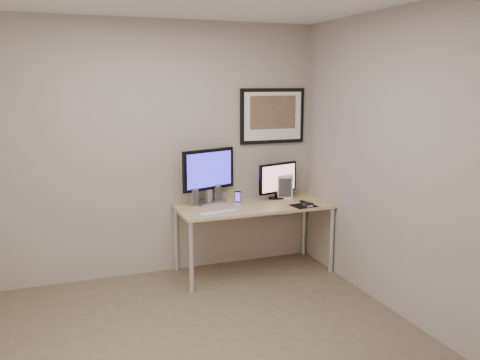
{
  "coord_description": "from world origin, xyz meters",
  "views": [
    {
      "loc": [
        -0.92,
        -3.42,
        1.98
      ],
      "look_at": [
        0.76,
        1.1,
        1.05
      ],
      "focal_mm": 38.0,
      "sensor_mm": 36.0,
      "label": 1
    }
  ],
  "objects_px": {
    "desk": "(254,211)",
    "monitor_large": "(209,173)",
    "speaker_right": "(217,193)",
    "fan_unit": "(285,186)",
    "framed_art": "(272,116)",
    "keyboard": "(218,213)",
    "speaker_left": "(195,197)",
    "monitor_tv": "(278,180)",
    "phone_dock": "(238,197)"
  },
  "relations": [
    {
      "from": "desk",
      "to": "monitor_large",
      "type": "bearing_deg",
      "value": 151.36
    },
    {
      "from": "speaker_right",
      "to": "fan_unit",
      "type": "relative_size",
      "value": 0.75
    },
    {
      "from": "framed_art",
      "to": "keyboard",
      "type": "relative_size",
      "value": 1.91
    },
    {
      "from": "desk",
      "to": "fan_unit",
      "type": "xyz_separation_m",
      "value": [
        0.44,
        0.16,
        0.19
      ]
    },
    {
      "from": "speaker_left",
      "to": "speaker_right",
      "type": "height_order",
      "value": "speaker_right"
    },
    {
      "from": "monitor_large",
      "to": "speaker_right",
      "type": "bearing_deg",
      "value": -13.18
    },
    {
      "from": "monitor_tv",
      "to": "keyboard",
      "type": "bearing_deg",
      "value": -171.57
    },
    {
      "from": "keyboard",
      "to": "framed_art",
      "type": "bearing_deg",
      "value": 23.29
    },
    {
      "from": "desk",
      "to": "keyboard",
      "type": "distance_m",
      "value": 0.51
    },
    {
      "from": "framed_art",
      "to": "speaker_right",
      "type": "bearing_deg",
      "value": -172.13
    },
    {
      "from": "desk",
      "to": "fan_unit",
      "type": "distance_m",
      "value": 0.5
    },
    {
      "from": "framed_art",
      "to": "desk",
      "type": "bearing_deg",
      "value": -136.54
    },
    {
      "from": "framed_art",
      "to": "monitor_large",
      "type": "distance_m",
      "value": 0.96
    },
    {
      "from": "framed_art",
      "to": "speaker_left",
      "type": "distance_m",
      "value": 1.25
    },
    {
      "from": "desk",
      "to": "speaker_right",
      "type": "bearing_deg",
      "value": 143.0
    },
    {
      "from": "fan_unit",
      "to": "desk",
      "type": "bearing_deg",
      "value": -134.61
    },
    {
      "from": "speaker_right",
      "to": "framed_art",
      "type": "bearing_deg",
      "value": 8.32
    },
    {
      "from": "framed_art",
      "to": "phone_dock",
      "type": "relative_size",
      "value": 5.43
    },
    {
      "from": "keyboard",
      "to": "phone_dock",
      "type": "bearing_deg",
      "value": 32.84
    },
    {
      "from": "phone_dock",
      "to": "fan_unit",
      "type": "relative_size",
      "value": 0.53
    },
    {
      "from": "monitor_large",
      "to": "monitor_tv",
      "type": "bearing_deg",
      "value": -24.42
    },
    {
      "from": "framed_art",
      "to": "monitor_large",
      "type": "height_order",
      "value": "framed_art"
    },
    {
      "from": "monitor_large",
      "to": "phone_dock",
      "type": "height_order",
      "value": "monitor_large"
    },
    {
      "from": "keyboard",
      "to": "fan_unit",
      "type": "bearing_deg",
      "value": 12.12
    },
    {
      "from": "monitor_tv",
      "to": "fan_unit",
      "type": "relative_size",
      "value": 1.9
    },
    {
      "from": "keyboard",
      "to": "monitor_tv",
      "type": "bearing_deg",
      "value": 14.29
    },
    {
      "from": "desk",
      "to": "monitor_tv",
      "type": "relative_size",
      "value": 3.26
    },
    {
      "from": "speaker_left",
      "to": "keyboard",
      "type": "xyz_separation_m",
      "value": [
        0.13,
        -0.35,
        -0.09
      ]
    },
    {
      "from": "monitor_large",
      "to": "fan_unit",
      "type": "xyz_separation_m",
      "value": [
        0.85,
        -0.06,
        -0.19
      ]
    },
    {
      "from": "desk",
      "to": "speaker_right",
      "type": "distance_m",
      "value": 0.43
    },
    {
      "from": "framed_art",
      "to": "keyboard",
      "type": "height_order",
      "value": "framed_art"
    },
    {
      "from": "monitor_tv",
      "to": "phone_dock",
      "type": "distance_m",
      "value": 0.52
    },
    {
      "from": "speaker_left",
      "to": "keyboard",
      "type": "bearing_deg",
      "value": -60.89
    },
    {
      "from": "monitor_tv",
      "to": "phone_dock",
      "type": "relative_size",
      "value": 3.56
    },
    {
      "from": "phone_dock",
      "to": "monitor_large",
      "type": "bearing_deg",
      "value": 173.57
    },
    {
      "from": "desk",
      "to": "keyboard",
      "type": "xyz_separation_m",
      "value": [
        -0.46,
        -0.21,
        0.07
      ]
    },
    {
      "from": "framed_art",
      "to": "monitor_tv",
      "type": "relative_size",
      "value": 1.53
    },
    {
      "from": "fan_unit",
      "to": "framed_art",
      "type": "bearing_deg",
      "value": 141.78
    },
    {
      "from": "phone_dock",
      "to": "fan_unit",
      "type": "xyz_separation_m",
      "value": [
        0.58,
        0.08,
        0.06
      ]
    },
    {
      "from": "speaker_right",
      "to": "keyboard",
      "type": "height_order",
      "value": "speaker_right"
    },
    {
      "from": "desk",
      "to": "phone_dock",
      "type": "xyz_separation_m",
      "value": [
        -0.15,
        0.08,
        0.13
      ]
    },
    {
      "from": "monitor_tv",
      "to": "keyboard",
      "type": "height_order",
      "value": "monitor_tv"
    },
    {
      "from": "framed_art",
      "to": "monitor_tv",
      "type": "height_order",
      "value": "framed_art"
    },
    {
      "from": "monitor_large",
      "to": "monitor_tv",
      "type": "distance_m",
      "value": 0.78
    },
    {
      "from": "monitor_large",
      "to": "phone_dock",
      "type": "bearing_deg",
      "value": -47.68
    },
    {
      "from": "phone_dock",
      "to": "speaker_left",
      "type": "bearing_deg",
      "value": -165.87
    },
    {
      "from": "framed_art",
      "to": "speaker_right",
      "type": "height_order",
      "value": "framed_art"
    },
    {
      "from": "monitor_tv",
      "to": "speaker_right",
      "type": "bearing_deg",
      "value": 156.88
    },
    {
      "from": "desk",
      "to": "speaker_right",
      "type": "height_order",
      "value": "speaker_right"
    },
    {
      "from": "monitor_large",
      "to": "speaker_right",
      "type": "relative_size",
      "value": 3.14
    }
  ]
}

